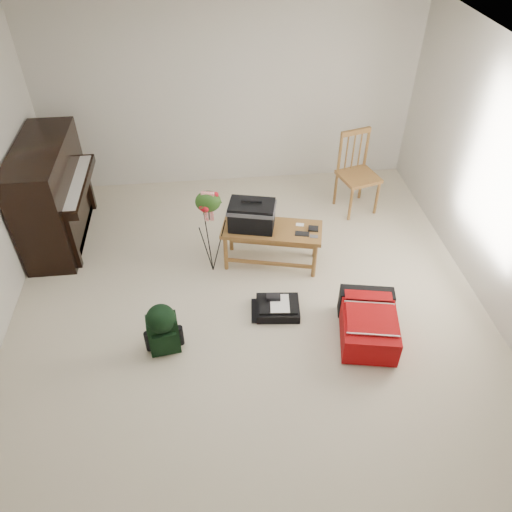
{
  "coord_description": "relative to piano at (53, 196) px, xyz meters",
  "views": [
    {
      "loc": [
        -0.34,
        -3.59,
        3.88
      ],
      "look_at": [
        0.1,
        0.35,
        0.51
      ],
      "focal_mm": 35.0,
      "sensor_mm": 36.0,
      "label": 1
    }
  ],
  "objects": [
    {
      "name": "flower_stand",
      "position": [
        1.82,
        -0.84,
        -0.06
      ],
      "size": [
        0.4,
        0.4,
        1.11
      ],
      "rotation": [
        0.0,
        0.0,
        -0.19
      ],
      "color": "black",
      "rests_on": "floor"
    },
    {
      "name": "black_duffel",
      "position": [
        2.48,
        -1.58,
        -0.53
      ],
      "size": [
        0.48,
        0.4,
        0.19
      ],
      "rotation": [
        0.0,
        0.0,
        -0.1
      ],
      "color": "black",
      "rests_on": "floor"
    },
    {
      "name": "piano",
      "position": [
        0.0,
        0.0,
        0.0
      ],
      "size": [
        0.71,
        1.5,
        1.25
      ],
      "color": "black",
      "rests_on": "floor"
    },
    {
      "name": "ceiling",
      "position": [
        2.19,
        -1.6,
        1.9
      ],
      "size": [
        5.0,
        5.5,
        0.01
      ],
      "primitive_type": "cube",
      "color": "white",
      "rests_on": "wall_back"
    },
    {
      "name": "red_suitcase",
      "position": [
        3.32,
        -1.95,
        -0.42
      ],
      "size": [
        0.67,
        0.88,
        0.34
      ],
      "rotation": [
        0.0,
        0.0,
        -0.2
      ],
      "color": "#A0060E",
      "rests_on": "floor"
    },
    {
      "name": "green_backpack",
      "position": [
        1.31,
        -1.96,
        -0.28
      ],
      "size": [
        0.31,
        0.28,
        0.57
      ],
      "rotation": [
        0.0,
        0.0,
        0.13
      ],
      "color": "black",
      "rests_on": "floor"
    },
    {
      "name": "floor",
      "position": [
        2.19,
        -1.6,
        -0.6
      ],
      "size": [
        5.0,
        5.5,
        0.01
      ],
      "primitive_type": "cube",
      "color": "beige",
      "rests_on": "ground"
    },
    {
      "name": "wall_back",
      "position": [
        2.19,
        1.15,
        0.65
      ],
      "size": [
        5.0,
        0.04,
        2.5
      ],
      "primitive_type": "cube",
      "color": "beige",
      "rests_on": "floor"
    },
    {
      "name": "dining_chair",
      "position": [
        3.78,
        0.24,
        -0.08
      ],
      "size": [
        0.57,
        0.57,
        1.06
      ],
      "rotation": [
        0.0,
        0.0,
        0.27
      ],
      "color": "#956131",
      "rests_on": "floor"
    },
    {
      "name": "bench",
      "position": [
        2.36,
        -0.78,
        0.01
      ],
      "size": [
        1.19,
        0.7,
        0.86
      ],
      "rotation": [
        0.0,
        0.0,
        -0.24
      ],
      "color": "#956131",
      "rests_on": "floor"
    }
  ]
}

